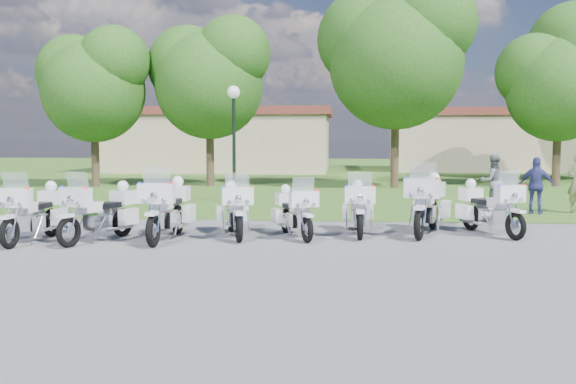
# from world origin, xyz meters

# --- Properties ---
(ground) EXTENTS (100.00, 100.00, 0.00)m
(ground) POSITION_xyz_m (0.00, 0.00, 0.00)
(ground) COLOR #4D4D51
(ground) RESTS_ON ground
(grass_lawn) EXTENTS (100.00, 48.00, 0.01)m
(grass_lawn) POSITION_xyz_m (0.00, 27.00, 0.00)
(grass_lawn) COLOR #32571B
(grass_lawn) RESTS_ON ground
(motorcycle_1) EXTENTS (0.85, 2.33, 1.56)m
(motorcycle_1) POSITION_xyz_m (-4.78, -0.80, 0.65)
(motorcycle_1) COLOR black
(motorcycle_1) RESTS_ON ground
(motorcycle_2) EXTENTS (1.29, 2.22, 1.57)m
(motorcycle_2) POSITION_xyz_m (-3.35, -0.62, 0.66)
(motorcycle_2) COLOR black
(motorcycle_2) RESTS_ON ground
(motorcycle_3) EXTENTS (0.85, 2.49, 1.67)m
(motorcycle_3) POSITION_xyz_m (-1.94, -0.30, 0.70)
(motorcycle_3) COLOR black
(motorcycle_3) RESTS_ON ground
(motorcycle_4) EXTENTS (1.12, 2.20, 1.51)m
(motorcycle_4) POSITION_xyz_m (-0.55, 0.28, 0.63)
(motorcycle_4) COLOR black
(motorcycle_4) RESTS_ON ground
(motorcycle_5) EXTENTS (1.19, 1.98, 1.41)m
(motorcycle_5) POSITION_xyz_m (0.84, 0.30, 0.59)
(motorcycle_5) COLOR black
(motorcycle_5) RESTS_ON ground
(motorcycle_6) EXTENTS (0.74, 2.24, 1.50)m
(motorcycle_6) POSITION_xyz_m (2.32, 0.86, 0.63)
(motorcycle_6) COLOR black
(motorcycle_6) RESTS_ON ground
(motorcycle_7) EXTENTS (1.32, 2.49, 1.73)m
(motorcycle_7) POSITION_xyz_m (3.95, 1.01, 0.72)
(motorcycle_7) COLOR black
(motorcycle_7) RESTS_ON ground
(motorcycle_8) EXTENTS (1.34, 2.13, 1.54)m
(motorcycle_8) POSITION_xyz_m (5.36, 1.07, 0.64)
(motorcycle_8) COLOR black
(motorcycle_8) RESTS_ON ground
(lamp_post) EXTENTS (0.44, 0.44, 4.02)m
(lamp_post) POSITION_xyz_m (-1.78, 7.70, 3.05)
(lamp_post) COLOR black
(lamp_post) RESTS_ON ground
(tree_0) EXTENTS (5.39, 4.60, 7.18)m
(tree_0) POSITION_xyz_m (-9.27, 14.12, 4.75)
(tree_0) COLOR #38281C
(tree_0) RESTS_ON ground
(tree_1) EXTENTS (5.76, 4.92, 7.68)m
(tree_1) POSITION_xyz_m (-4.14, 14.88, 5.08)
(tree_1) COLOR #38281C
(tree_1) RESTS_ON ground
(tree_2) EXTENTS (6.89, 5.88, 9.19)m
(tree_2) POSITION_xyz_m (4.23, 14.67, 6.08)
(tree_2) COLOR #38281C
(tree_2) RESTS_ON ground
(tree_3) EXTENTS (5.47, 4.67, 7.29)m
(tree_3) POSITION_xyz_m (11.71, 16.15, 4.82)
(tree_3) COLOR #38281C
(tree_3) RESTS_ON ground
(building_west) EXTENTS (14.56, 8.32, 4.10)m
(building_west) POSITION_xyz_m (-6.00, 28.00, 2.07)
(building_west) COLOR tan
(building_west) RESTS_ON ground
(building_east) EXTENTS (11.44, 7.28, 4.10)m
(building_east) POSITION_xyz_m (11.00, 30.00, 2.07)
(building_east) COLOR tan
(building_east) RESTS_ON ground
(bystander_b) EXTENTS (0.95, 0.80, 1.72)m
(bystander_b) POSITION_xyz_m (6.70, 6.50, 0.86)
(bystander_b) COLOR slate
(bystander_b) RESTS_ON ground
(bystander_c) EXTENTS (1.06, 0.76, 1.68)m
(bystander_c) POSITION_xyz_m (7.65, 5.14, 0.84)
(bystander_c) COLOR navy
(bystander_c) RESTS_ON ground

